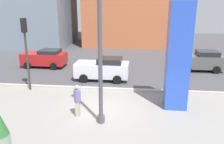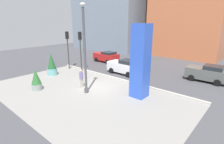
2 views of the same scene
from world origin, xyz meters
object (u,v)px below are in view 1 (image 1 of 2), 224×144
object	(u,v)px
art_pillar_blue	(178,57)
car_intersection	(45,58)
car_curb_west	(201,61)
pedestrian_on_sidewalk	(77,99)
traffic_light_corner	(26,43)
lamp_post	(100,52)
car_far_lane	(103,69)

from	to	relation	value
art_pillar_blue	car_intersection	bearing A→B (deg)	144.68
car_curb_west	art_pillar_blue	bearing A→B (deg)	-112.61
car_curb_west	car_intersection	size ratio (longest dim) A/B	0.99
car_intersection	pedestrian_on_sidewalk	size ratio (longest dim) A/B	2.28
pedestrian_on_sidewalk	car_intersection	bearing A→B (deg)	120.10
pedestrian_on_sidewalk	traffic_light_corner	bearing A→B (deg)	140.50
art_pillar_blue	car_intersection	xyz separation A→B (m)	(-10.60, 7.51, -2.11)
traffic_light_corner	car_intersection	distance (m)	6.40
lamp_post	car_far_lane	distance (m)	7.31
car_curb_west	pedestrian_on_sidewalk	distance (m)	12.79
car_far_lane	pedestrian_on_sidewalk	distance (m)	6.16
lamp_post	car_curb_west	distance (m)	12.72
art_pillar_blue	pedestrian_on_sidewalk	world-z (taller)	art_pillar_blue
art_pillar_blue	traffic_light_corner	xyz separation A→B (m)	(-9.41, 1.68, 0.27)
art_pillar_blue	car_curb_west	world-z (taller)	art_pillar_blue
car_intersection	art_pillar_blue	bearing A→B (deg)	-35.32
car_curb_west	car_intersection	xyz separation A→B (m)	(-13.85, -0.31, -0.04)
car_curb_west	car_far_lane	size ratio (longest dim) A/B	0.96
lamp_post	car_curb_west	size ratio (longest dim) A/B	1.89
car_far_lane	lamp_post	bearing A→B (deg)	-82.55
car_curb_west	traffic_light_corner	bearing A→B (deg)	-154.17
lamp_post	car_far_lane	world-z (taller)	lamp_post
car_far_lane	pedestrian_on_sidewalk	xyz separation A→B (m)	(-0.44, -6.14, 0.09)
traffic_light_corner	car_far_lane	bearing A→B (deg)	30.09
car_far_lane	art_pillar_blue	bearing A→B (deg)	-42.49
car_curb_west	pedestrian_on_sidewalk	xyz separation A→B (m)	(-8.47, -9.59, 0.09)
car_intersection	pedestrian_on_sidewalk	distance (m)	10.73
car_intersection	traffic_light_corner	bearing A→B (deg)	-78.49
art_pillar_blue	car_far_lane	distance (m)	6.79
traffic_light_corner	car_intersection	world-z (taller)	traffic_light_corner
car_intersection	pedestrian_on_sidewalk	xyz separation A→B (m)	(5.38, -9.28, 0.13)
pedestrian_on_sidewalk	art_pillar_blue	bearing A→B (deg)	18.77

